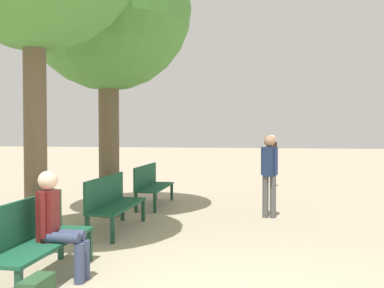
% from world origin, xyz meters
% --- Properties ---
extents(bench_row_0, '(0.50, 1.74, 0.94)m').
position_xyz_m(bench_row_0, '(-2.16, 0.61, 0.53)').
color(bench_row_0, '#195138').
rests_on(bench_row_0, ground_plane).
extents(bench_row_1, '(0.50, 1.74, 0.94)m').
position_xyz_m(bench_row_1, '(-2.16, 3.13, 0.53)').
color(bench_row_1, '#195138').
rests_on(bench_row_1, ground_plane).
extents(bench_row_2, '(0.50, 1.74, 0.94)m').
position_xyz_m(bench_row_2, '(-2.16, 5.64, 0.53)').
color(bench_row_2, '#195138').
rests_on(bench_row_2, ground_plane).
extents(tree_row_1, '(3.33, 3.33, 5.86)m').
position_xyz_m(tree_row_1, '(-2.66, 4.31, 4.16)').
color(tree_row_1, brown).
rests_on(tree_row_1, ground_plane).
extents(person_seated, '(0.58, 0.33, 1.26)m').
position_xyz_m(person_seated, '(-1.92, 0.69, 0.67)').
color(person_seated, '#384260').
rests_on(person_seated, ground_plane).
extents(pedestrian_near, '(0.33, 0.28, 1.64)m').
position_xyz_m(pedestrian_near, '(0.52, 4.70, 0.94)').
color(pedestrian_near, '#4C4C4C').
rests_on(pedestrian_near, ground_plane).
extents(pedestrian_mid, '(0.33, 0.22, 1.61)m').
position_xyz_m(pedestrian_mid, '(0.63, 9.38, 0.92)').
color(pedestrian_mid, beige).
rests_on(pedestrian_mid, ground_plane).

